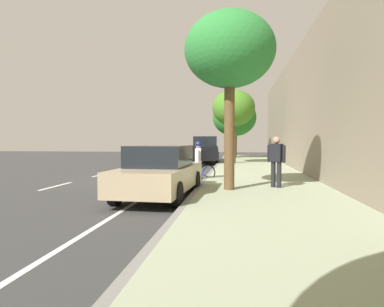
# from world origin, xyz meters

# --- Properties ---
(ground) EXTENTS (65.26, 65.26, 0.00)m
(ground) POSITION_xyz_m (0.00, 0.00, 0.00)
(ground) COLOR #363636
(sidewalk) EXTENTS (4.14, 40.79, 0.16)m
(sidewalk) POSITION_xyz_m (4.23, 0.00, 0.08)
(sidewalk) COLOR #9BA585
(sidewalk) RESTS_ON ground
(curb_edge) EXTENTS (0.16, 40.79, 0.16)m
(curb_edge) POSITION_xyz_m (2.08, 0.00, 0.08)
(curb_edge) COLOR gray
(curb_edge) RESTS_ON ground
(lane_stripe_centre) EXTENTS (0.14, 40.00, 0.01)m
(lane_stripe_centre) POSITION_xyz_m (-3.21, -0.39, 0.00)
(lane_stripe_centre) COLOR white
(lane_stripe_centre) RESTS_ON ground
(lane_stripe_bike_edge) EXTENTS (0.12, 40.79, 0.01)m
(lane_stripe_bike_edge) POSITION_xyz_m (0.61, 0.00, 0.00)
(lane_stripe_bike_edge) COLOR white
(lane_stripe_bike_edge) RESTS_ON ground
(building_facade) EXTENTS (0.50, 40.79, 6.33)m
(building_facade) POSITION_xyz_m (6.55, 0.00, 3.16)
(building_facade) COLOR gray
(building_facade) RESTS_ON ground
(parked_sedan_tan_second) EXTENTS (2.01, 4.48, 1.52)m
(parked_sedan_tan_second) POSITION_xyz_m (1.10, -4.40, 0.75)
(parked_sedan_tan_second) COLOR tan
(parked_sedan_tan_second) RESTS_ON ground
(parked_pickup_black_mid) EXTENTS (2.25, 5.40, 1.95)m
(parked_pickup_black_mid) POSITION_xyz_m (0.99, 10.49, 0.90)
(parked_pickup_black_mid) COLOR black
(parked_pickup_black_mid) RESTS_ON ground
(bicycle_at_curb) EXTENTS (1.66, 0.61, 0.73)m
(bicycle_at_curb) POSITION_xyz_m (1.62, -0.38, 0.36)
(bicycle_at_curb) COLOR black
(bicycle_at_curb) RESTS_ON ground
(cyclist_with_backpack) EXTENTS (0.42, 0.62, 1.63)m
(cyclist_with_backpack) POSITION_xyz_m (1.85, -0.83, 0.98)
(cyclist_with_backpack) COLOR #C6B284
(cyclist_with_backpack) RESTS_ON ground
(street_tree_mid_block) EXTENTS (2.75, 2.75, 5.39)m
(street_tree_mid_block) POSITION_xyz_m (3.08, -3.60, 4.36)
(street_tree_mid_block) COLOR brown
(street_tree_mid_block) RESTS_ON sidewalk
(street_tree_far_end) EXTENTS (2.78, 2.78, 4.81)m
(street_tree_far_end) POSITION_xyz_m (3.08, 8.39, 3.74)
(street_tree_far_end) COLOR brown
(street_tree_far_end) RESTS_ON sidewalk
(street_tree_corner) EXTENTS (3.71, 3.71, 5.04)m
(street_tree_corner) POSITION_xyz_m (3.08, 15.28, 3.58)
(street_tree_corner) COLOR brown
(street_tree_corner) RESTS_ON sidewalk
(pedestrian_on_phone) EXTENTS (0.54, 0.40, 1.63)m
(pedestrian_on_phone) POSITION_xyz_m (4.56, -2.93, 1.08)
(pedestrian_on_phone) COLOR black
(pedestrian_on_phone) RESTS_ON sidewalk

